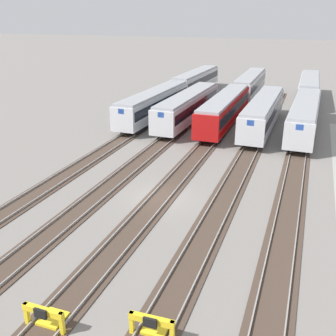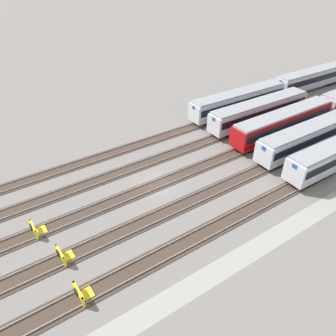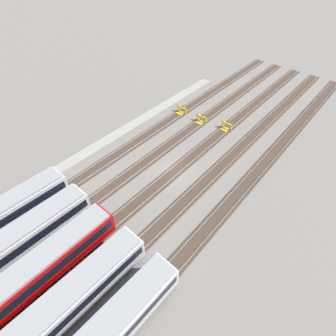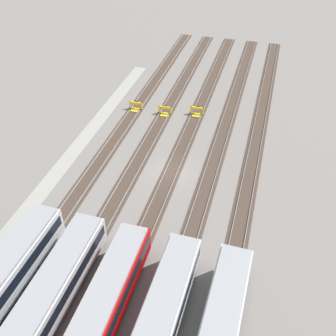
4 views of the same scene
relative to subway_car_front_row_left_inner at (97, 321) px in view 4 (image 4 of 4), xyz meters
The scene contains 12 objects.
ground_plane 21.37m from the subway_car_front_row_left_inner, behind, with size 400.00×400.00×0.00m, color gray.
service_walkway 25.13m from the subway_car_front_row_left_inner, 148.13° to the right, with size 54.00×2.00×0.01m, color #9E9E93.
rail_track_nearest 23.23m from the subway_car_front_row_left_inner, 156.79° to the right, with size 90.00×2.23×0.21m.
rail_track_near_inner 21.84m from the subway_car_front_row_left_inner, 167.89° to the right, with size 90.00×2.23×0.21m.
rail_track_middle 21.36m from the subway_car_front_row_left_inner, behind, with size 90.00×2.24×0.21m.
rail_track_far_inner 21.84m from the subway_car_front_row_left_inner, 167.91° to the left, with size 90.00×2.23×0.21m.
rail_track_farthest 23.23m from the subway_car_front_row_left_inner, 156.80° to the left, with size 90.00×2.23×0.21m.
subway_car_front_row_left_inner is the anchor object (origin of this frame).
subway_car_front_row_rightmost 4.57m from the subway_car_front_row_left_inner, 90.00° to the right, with size 18.03×3.01×3.70m.
bumper_stop_nearest_track 35.26m from the subway_car_front_row_left_inner, 165.00° to the right, with size 1.36×2.00×1.22m.
bumper_stop_near_inner_track 34.29m from the subway_car_front_row_left_inner, behind, with size 1.38×2.01×1.22m.
bumper_stop_middle_track 35.11m from the subway_car_front_row_left_inner, behind, with size 1.35×2.00×1.22m.
Camera 4 is at (35.20, 9.60, 29.89)m, focal length 42.00 mm.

